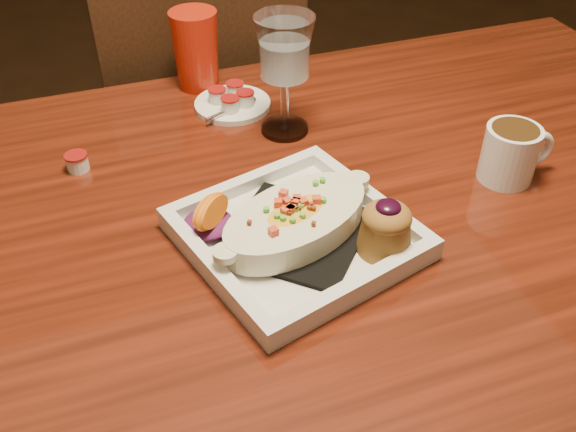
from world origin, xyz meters
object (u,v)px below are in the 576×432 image
object	(u,v)px
coffee_mug	(512,151)
saucer	(232,102)
plate	(304,227)
goblet	(285,55)
chair_far	(203,133)
red_tumbler	(196,50)
table	(298,266)

from	to	relation	value
coffee_mug	saucer	world-z (taller)	coffee_mug
saucer	plate	bearing A→B (deg)	-91.39
goblet	saucer	bearing A→B (deg)	120.93
plate	chair_far	bearing A→B (deg)	73.15
red_tumbler	chair_far	bearing A→B (deg)	79.85
table	saucer	size ratio (longest dim) A/B	11.73
plate	saucer	xyz separation A→B (m)	(0.01, 0.36, -0.02)
table	plate	distance (m)	0.14
table	plate	world-z (taller)	plate
coffee_mug	goblet	world-z (taller)	goblet
plate	coffee_mug	size ratio (longest dim) A/B	2.90
table	coffee_mug	bearing A→B (deg)	-3.87
table	goblet	bearing A→B (deg)	75.81
chair_far	red_tumbler	xyz separation A→B (m)	(-0.04, -0.23, 0.31)
plate	red_tumbler	bearing A→B (deg)	77.62
table	goblet	world-z (taller)	goblet
table	red_tumbler	xyz separation A→B (m)	(-0.04, 0.40, 0.16)
plate	saucer	world-z (taller)	plate
table	coffee_mug	world-z (taller)	coffee_mug
plate	red_tumbler	distance (m)	0.46
table	plate	size ratio (longest dim) A/B	4.73
coffee_mug	goblet	size ratio (longest dim) A/B	0.58
plate	goblet	distance (m)	0.29
table	saucer	xyz separation A→B (m)	(-0.01, 0.30, 0.11)
saucer	goblet	bearing A→B (deg)	-59.07
chair_far	coffee_mug	distance (m)	0.78
goblet	red_tumbler	bearing A→B (deg)	115.61
plate	goblet	xyz separation A→B (m)	(0.07, 0.26, 0.10)
table	chair_far	distance (m)	0.65
chair_far	plate	distance (m)	0.74
table	saucer	world-z (taller)	saucer
plate	red_tumbler	xyz separation A→B (m)	(-0.03, 0.46, 0.04)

